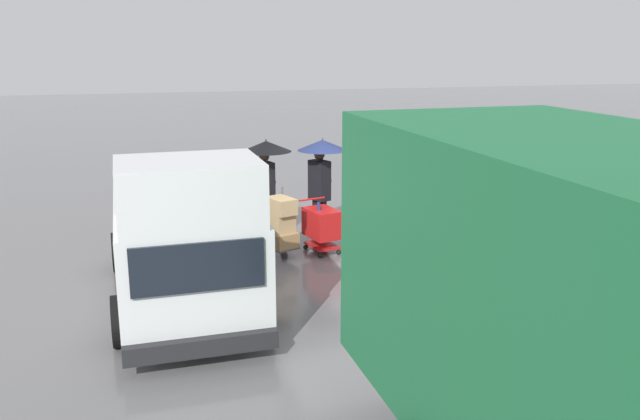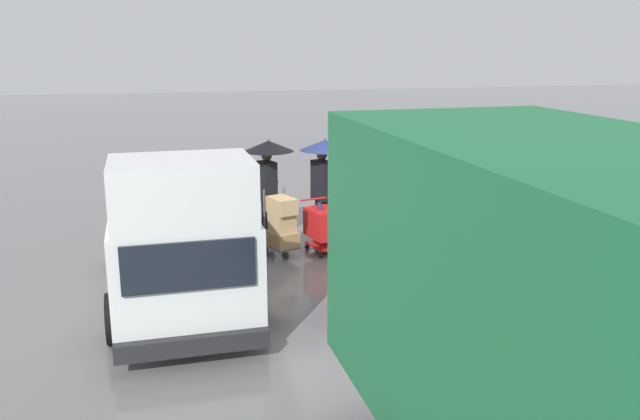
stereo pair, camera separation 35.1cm
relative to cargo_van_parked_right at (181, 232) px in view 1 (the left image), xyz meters
The scene contains 10 objects.
ground_plane 3.80m from the cargo_van_parked_right, 155.99° to the right, with size 90.00×90.00×0.00m, color slate.
slush_patch_near_cluster 5.18m from the cargo_van_parked_right, 130.89° to the left, with size 1.79×1.79×0.01m, color #ADAFB5.
slush_patch_under_van 5.11m from the cargo_van_parked_right, behind, with size 2.45×2.45×0.01m, color #ADAFB5.
cargo_van_parked_right is the anchor object (origin of this frame).
shopping_cart_vendor 3.49m from the cargo_van_parked_right, 145.43° to the right, with size 0.73×0.93×1.04m.
hand_dolly_boxes 2.76m from the cargo_van_parked_right, 137.05° to the right, with size 0.72×0.83×1.32m.
pedestrian_pink_side 4.37m from the cargo_van_parked_right, 169.53° to the right, with size 1.04×1.04×2.15m.
pedestrian_black_side 4.28m from the cargo_van_parked_right, 136.28° to the right, with size 1.04×1.04×2.15m.
pedestrian_white_side 4.64m from the cargo_van_parked_right, 155.43° to the right, with size 1.04×1.04×2.15m.
pedestrian_far_side 3.67m from the cargo_van_parked_right, 121.97° to the right, with size 1.04×1.04×2.15m.
Camera 1 is at (3.80, 11.72, 4.08)m, focal length 37.31 mm.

